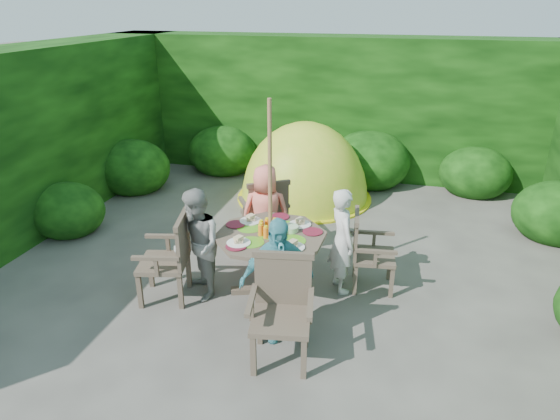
% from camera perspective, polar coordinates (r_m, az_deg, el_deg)
% --- Properties ---
extents(ground, '(60.00, 60.00, 0.00)m').
position_cam_1_polar(ground, '(6.28, 1.32, -6.55)').
color(ground, '#494741').
rests_on(ground, ground).
extents(hedge_enclosure, '(9.00, 9.00, 2.50)m').
position_cam_1_polar(hedge_enclosure, '(7.01, 4.05, 7.68)').
color(hedge_enclosure, black).
rests_on(hedge_enclosure, ground).
extents(patio_table, '(1.61, 1.61, 0.87)m').
position_cam_1_polar(patio_table, '(5.50, -1.04, -3.83)').
color(patio_table, '#40352A').
rests_on(patio_table, ground).
extents(parasol_pole, '(0.06, 0.06, 2.20)m').
position_cam_1_polar(parasol_pole, '(5.29, -1.13, 0.86)').
color(parasol_pole, brown).
rests_on(parasol_pole, ground).
extents(garden_chair_right, '(0.52, 0.57, 0.87)m').
position_cam_1_polar(garden_chair_right, '(5.76, 9.98, -4.56)').
color(garden_chair_right, '#40352A').
rests_on(garden_chair_right, ground).
extents(garden_chair_left, '(0.62, 0.67, 0.95)m').
position_cam_1_polar(garden_chair_left, '(5.57, -12.43, -5.26)').
color(garden_chair_left, '#40352A').
rests_on(garden_chair_left, ground).
extents(garden_chair_back, '(0.75, 0.73, 0.95)m').
position_cam_1_polar(garden_chair_back, '(6.53, -1.66, -0.34)').
color(garden_chair_back, '#40352A').
rests_on(garden_chair_back, ground).
extents(garden_chair_front, '(0.65, 0.60, 0.96)m').
position_cam_1_polar(garden_chair_front, '(4.60, 0.18, -11.11)').
color(garden_chair_front, '#40352A').
rests_on(garden_chair_front, ground).
extents(child_right, '(0.47, 0.53, 1.22)m').
position_cam_1_polar(child_right, '(5.60, 7.11, -3.49)').
color(child_right, silver).
rests_on(child_right, ground).
extents(child_left, '(0.76, 0.77, 1.26)m').
position_cam_1_polar(child_left, '(5.49, -9.46, -4.00)').
color(child_left, gray).
rests_on(child_left, ground).
extents(child_back, '(0.69, 0.53, 1.25)m').
position_cam_1_polar(child_back, '(6.21, -1.65, -0.43)').
color(child_back, '#FF7E69').
rests_on(child_back, ground).
extents(child_front, '(0.79, 0.67, 1.27)m').
position_cam_1_polar(child_front, '(4.79, -0.35, -7.92)').
color(child_front, '#4BA3B0').
rests_on(child_front, ground).
extents(dome_tent, '(2.40, 2.40, 2.57)m').
position_cam_1_polar(dome_tent, '(8.43, 2.74, 1.41)').
color(dome_tent, '#B0D328').
rests_on(dome_tent, ground).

